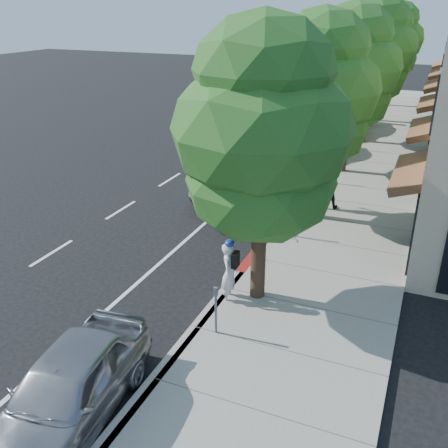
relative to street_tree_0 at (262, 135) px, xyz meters
The scene contains 18 objects.
ground 5.10m from the street_tree_0, 114.23° to the left, with size 120.00×120.00×0.00m, color black.
sidewalk 11.07m from the street_tree_0, 82.03° to the left, with size 4.60×56.00×0.15m, color gray.
curb 11.01m from the street_tree_0, 95.14° to the left, with size 0.30×56.00×0.15m, color #9E998E.
curb_red_segment 5.51m from the street_tree_0, 106.70° to the left, with size 0.32×4.00×0.15m, color maroon.
street_tree_0 is the anchor object (origin of this frame).
street_tree_1 6.00m from the street_tree_0, 90.00° to the left, with size 4.15×4.15×7.45m.
street_tree_2 12.00m from the street_tree_0, 90.00° to the left, with size 4.47×4.47×7.63m.
street_tree_3 18.01m from the street_tree_0, 90.00° to the left, with size 4.76×4.76×8.13m.
street_tree_4 24.00m from the street_tree_0, 90.00° to the left, with size 4.28×4.28×7.62m.
street_tree_5 30.00m from the street_tree_0, 90.00° to the left, with size 4.36×4.36×7.72m.
cyclist 3.80m from the street_tree_0, 147.90° to the right, with size 0.64×0.42×1.76m, color silver.
bicycle 5.77m from the street_tree_0, 115.24° to the left, with size 0.72×2.08×1.09m, color navy.
silver_suv 8.94m from the street_tree_0, 112.46° to the left, with size 2.87×6.23×1.73m, color #A9A8AD.
dark_sedan 14.91m from the street_tree_0, 96.59° to the left, with size 1.56×4.46×1.47m, color black.
white_pickup 20.61m from the street_tree_0, 93.96° to the left, with size 2.54×6.24×1.81m, color white.
dark_suv_far 23.90m from the street_tree_0, 94.87° to the left, with size 1.74×4.32×1.47m, color black.
near_car_a 6.97m from the street_tree_0, 109.01° to the right, with size 1.79×4.45×1.52m, color #9FA0A4.
pedestrian 7.92m from the street_tree_0, 87.45° to the left, with size 0.95×0.74×1.96m, color black.
Camera 1 is at (4.64, -13.13, 7.49)m, focal length 40.00 mm.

